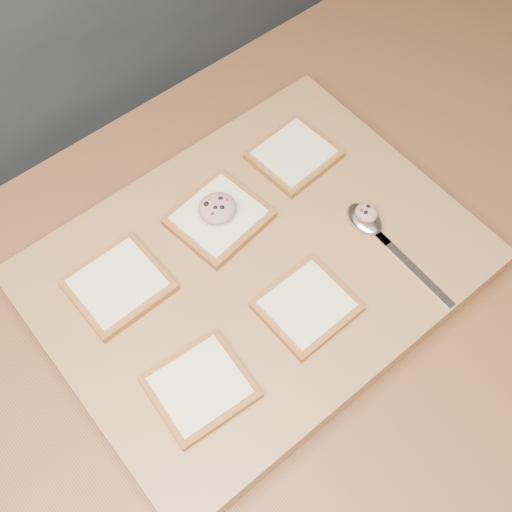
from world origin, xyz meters
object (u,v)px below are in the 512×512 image
(cutting_board, at_px, (256,270))
(tuna_salad_dollop, at_px, (217,208))
(bread_far_center, at_px, (219,218))
(spoon, at_px, (372,226))

(cutting_board, relative_size, tuna_salad_dollop, 10.63)
(bread_far_center, xyz_separation_m, tuna_salad_dollop, (0.00, 0.00, 0.02))
(cutting_board, xyz_separation_m, spoon, (0.15, -0.06, 0.03))
(spoon, bearing_deg, cutting_board, 159.21)
(cutting_board, height_order, spoon, spoon)
(tuna_salad_dollop, bearing_deg, spoon, -43.17)
(tuna_salad_dollop, distance_m, spoon, 0.21)
(cutting_board, height_order, bread_far_center, bread_far_center)
(cutting_board, distance_m, spoon, 0.17)
(tuna_salad_dollop, xyz_separation_m, spoon, (0.15, -0.14, -0.02))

